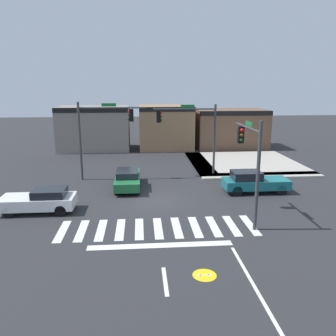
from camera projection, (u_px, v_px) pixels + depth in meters
ground_plane at (154, 200)px, 22.34m from camera, size 120.00×120.00×0.00m
crosswalk_near at (158, 228)px, 17.98m from camera, size 10.31×2.74×0.01m
lane_markings at (206, 324)px, 10.78m from camera, size 6.80×20.25×0.01m
bike_detector_marking at (205, 275)px, 13.54m from camera, size 0.96×0.96×0.01m
curb_corner_northeast at (240, 164)px, 32.11m from camera, size 10.00×10.60×0.15m
storefront_row at (162, 128)px, 39.87m from camera, size 23.89×5.25×4.96m
traffic_signal_northeast at (191, 127)px, 27.40m from camera, size 5.05×0.32×5.81m
traffic_signal_northwest at (103, 127)px, 26.32m from camera, size 5.21×0.32×6.06m
traffic_signal_southeast at (250, 153)px, 18.31m from camera, size 0.32×4.22×5.66m
car_green at (128, 178)px, 24.88m from camera, size 1.75×4.71×1.36m
car_white at (40, 200)px, 20.12m from camera, size 4.26×1.83×1.41m
car_teal at (254, 182)px, 23.77m from camera, size 4.48×1.73×1.52m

